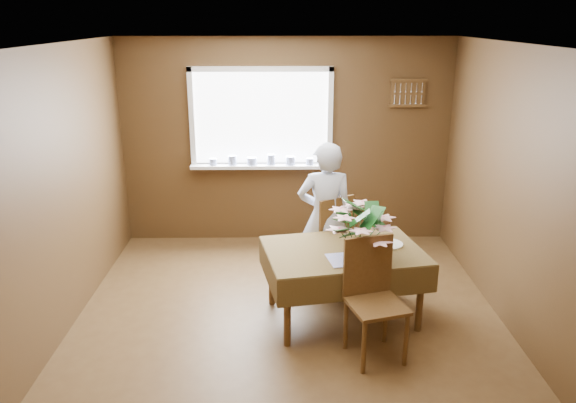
{
  "coord_description": "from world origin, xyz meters",
  "views": [
    {
      "loc": [
        -0.07,
        -4.48,
        2.71
      ],
      "look_at": [
        0.0,
        0.55,
        1.05
      ],
      "focal_mm": 35.0,
      "sensor_mm": 36.0,
      "label": 1
    }
  ],
  "objects_px": {
    "chair_far": "(330,236)",
    "chair_near": "(372,293)",
    "dining_table": "(344,258)",
    "seated_woman": "(325,217)",
    "flower_bouquet": "(358,227)"
  },
  "relations": [
    {
      "from": "chair_near",
      "to": "flower_bouquet",
      "type": "xyz_separation_m",
      "value": [
        -0.08,
        0.37,
        0.44
      ]
    },
    {
      "from": "dining_table",
      "to": "flower_bouquet",
      "type": "relative_size",
      "value": 2.93
    },
    {
      "from": "chair_far",
      "to": "seated_woman",
      "type": "xyz_separation_m",
      "value": [
        -0.06,
        -0.07,
        0.24
      ]
    },
    {
      "from": "dining_table",
      "to": "chair_far",
      "type": "bearing_deg",
      "value": 84.6
    },
    {
      "from": "chair_far",
      "to": "flower_bouquet",
      "type": "height_order",
      "value": "flower_bouquet"
    },
    {
      "from": "chair_far",
      "to": "seated_woman",
      "type": "height_order",
      "value": "seated_woman"
    },
    {
      "from": "dining_table",
      "to": "seated_woman",
      "type": "bearing_deg",
      "value": 90.0
    },
    {
      "from": "chair_far",
      "to": "chair_near",
      "type": "distance_m",
      "value": 1.31
    },
    {
      "from": "seated_woman",
      "to": "flower_bouquet",
      "type": "xyz_separation_m",
      "value": [
        0.22,
        -0.86,
        0.21
      ]
    },
    {
      "from": "flower_bouquet",
      "to": "dining_table",
      "type": "bearing_deg",
      "value": 113.58
    },
    {
      "from": "seated_woman",
      "to": "chair_near",
      "type": "bearing_deg",
      "value": 102.04
    },
    {
      "from": "seated_woman",
      "to": "flower_bouquet",
      "type": "bearing_deg",
      "value": 102.41
    },
    {
      "from": "chair_far",
      "to": "chair_near",
      "type": "relative_size",
      "value": 0.98
    },
    {
      "from": "chair_far",
      "to": "chair_near",
      "type": "bearing_deg",
      "value": 68.76
    },
    {
      "from": "dining_table",
      "to": "chair_far",
      "type": "xyz_separation_m",
      "value": [
        -0.07,
        0.71,
        -0.07
      ]
    }
  ]
}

